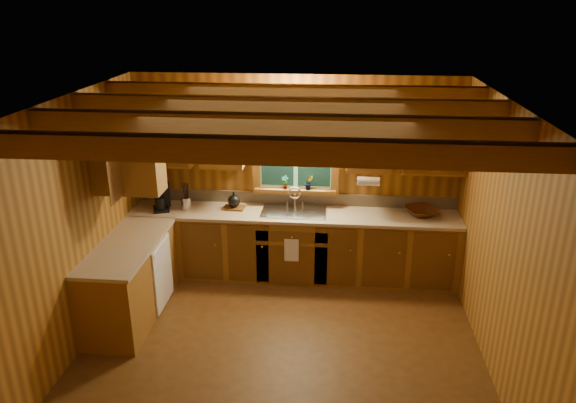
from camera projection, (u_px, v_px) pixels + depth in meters
The scene contains 20 objects.
room at pixel (280, 235), 5.26m from camera, with size 4.20×4.20×4.20m.
ceiling_beams at pixel (280, 115), 4.84m from camera, with size 4.20×2.54×0.18m.
base_cabinets at pixel (253, 254), 6.81m from camera, with size 4.20×2.22×0.86m.
countertop at pixel (253, 222), 6.65m from camera, with size 4.20×2.24×0.04m.
backsplash at pixel (296, 198), 7.13m from camera, with size 4.20×0.02×0.16m, color tan.
dishwasher_panel at pixel (163, 274), 6.33m from camera, with size 0.02×0.60×0.80m, color white.
upper_cabinets at pixel (246, 143), 6.44m from camera, with size 4.19×1.77×0.78m.
window at pixel (296, 159), 6.92m from camera, with size 1.12×0.08×1.00m.
window_sill at pixel (295, 190), 7.02m from camera, with size 1.06×0.14×0.04m, color brown.
wall_sconce at pixel (295, 112), 6.58m from camera, with size 0.45×0.21×0.17m.
paper_towel_roll at pixel (368, 181), 6.58m from camera, with size 0.11×0.11×0.27m, color white.
dish_towel at pixel (291, 250), 6.72m from camera, with size 0.18×0.01×0.30m, color white.
sink at pixel (294, 215), 6.91m from camera, with size 0.82×0.48×0.43m.
coffee_maker at pixel (161, 197), 6.92m from camera, with size 0.20×0.25×0.35m.
utensil_crock at pixel (186, 202), 6.97m from camera, with size 0.13×0.13×0.36m.
cutting_board at pixel (234, 208), 7.00m from camera, with size 0.27×0.19×0.02m, color brown.
teakettle at pixel (234, 201), 6.97m from camera, with size 0.16×0.16×0.21m.
wicker_basket at pixel (422, 211), 6.78m from camera, with size 0.40×0.40×0.10m, color #48230C.
potted_plant_left at pixel (285, 182), 6.98m from camera, with size 0.09×0.06×0.18m, color brown.
potted_plant_right at pixel (309, 182), 6.95m from camera, with size 0.11×0.09×0.19m, color brown.
Camera 1 is at (0.52, -4.77, 3.49)m, focal length 33.57 mm.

